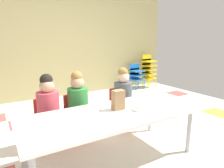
% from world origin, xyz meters
% --- Properties ---
extents(ground_plane, '(6.28, 4.49, 0.02)m').
position_xyz_m(ground_plane, '(-0.01, 0.00, -0.01)').
color(ground_plane, silver).
extents(back_wall, '(6.28, 0.10, 2.63)m').
position_xyz_m(back_wall, '(0.00, 2.24, 1.31)').
color(back_wall, tan).
rests_on(back_wall, ground_plane).
extents(craft_table, '(1.87, 0.78, 0.55)m').
position_xyz_m(craft_table, '(-0.19, -0.68, 0.51)').
color(craft_table, white).
rests_on(craft_table, ground_plane).
extents(seated_child_near_camera, '(0.32, 0.31, 0.92)m').
position_xyz_m(seated_child_near_camera, '(-0.71, -0.06, 0.55)').
color(seated_child_near_camera, red).
rests_on(seated_child_near_camera, ground_plane).
extents(seated_child_middle_seat, '(0.34, 0.34, 0.92)m').
position_xyz_m(seated_child_middle_seat, '(-0.33, -0.06, 0.55)').
color(seated_child_middle_seat, red).
rests_on(seated_child_middle_seat, ground_plane).
extents(seated_child_far_right, '(0.33, 0.33, 0.92)m').
position_xyz_m(seated_child_far_right, '(0.37, -0.06, 0.55)').
color(seated_child_far_right, red).
rests_on(seated_child_far_right, ground_plane).
extents(kid_chair_blue_stack, '(0.32, 0.30, 0.68)m').
position_xyz_m(kid_chair_blue_stack, '(2.13, 1.86, 0.40)').
color(kid_chair_blue_stack, blue).
rests_on(kid_chair_blue_stack, ground_plane).
extents(kid_chair_yellow_stack, '(0.32, 0.30, 0.92)m').
position_xyz_m(kid_chair_yellow_stack, '(2.56, 1.86, 0.52)').
color(kid_chair_yellow_stack, yellow).
rests_on(kid_chair_yellow_stack, ground_plane).
extents(paper_bag_brown, '(0.13, 0.09, 0.22)m').
position_xyz_m(paper_bag_brown, '(-0.07, -0.63, 0.66)').
color(paper_bag_brown, '#9E754C').
rests_on(paper_bag_brown, craft_table).
extents(paper_plate_near_edge, '(0.18, 0.18, 0.01)m').
position_xyz_m(paper_plate_near_edge, '(0.06, -0.77, 0.55)').
color(paper_plate_near_edge, white).
rests_on(paper_plate_near_edge, craft_table).
extents(paper_plate_center_table, '(0.18, 0.18, 0.01)m').
position_xyz_m(paper_plate_center_table, '(-0.32, -0.50, 0.55)').
color(paper_plate_center_table, white).
rests_on(paper_plate_center_table, craft_table).
extents(donut_powdered_on_plate, '(0.10, 0.10, 0.03)m').
position_xyz_m(donut_powdered_on_plate, '(0.06, -0.77, 0.57)').
color(donut_powdered_on_plate, white).
rests_on(donut_powdered_on_plate, craft_table).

